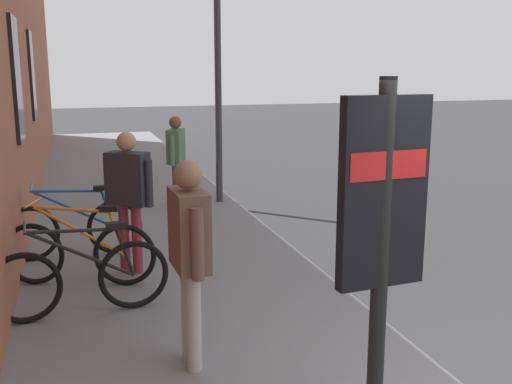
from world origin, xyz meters
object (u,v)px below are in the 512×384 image
at_px(pedestrian_by_facade, 176,152).
at_px(street_lamp, 218,37).
at_px(bicycle_beside_lamp, 74,228).
at_px(bicycle_end_of_row, 79,252).
at_px(pedestrian_near_bus, 189,243).
at_px(pedestrian_crossing_street, 128,188).
at_px(bicycle_mid_rack, 81,278).
at_px(transit_info_sign, 382,219).

xyz_separation_m(pedestrian_by_facade, street_lamp, (0.20, -0.82, 1.96)).
distance_m(bicycle_beside_lamp, street_lamp, 4.48).
height_order(bicycle_end_of_row, pedestrian_near_bus, pedestrian_near_bus).
relative_size(bicycle_end_of_row, pedestrian_crossing_street, 0.99).
height_order(bicycle_end_of_row, pedestrian_by_facade, pedestrian_by_facade).
height_order(bicycle_mid_rack, bicycle_beside_lamp, same).
distance_m(bicycle_end_of_row, bicycle_beside_lamp, 1.08).
height_order(bicycle_mid_rack, street_lamp, street_lamp).
bearing_deg(transit_info_sign, bicycle_end_of_row, 23.50).
bearing_deg(bicycle_mid_rack, street_lamp, -28.75).
bearing_deg(bicycle_end_of_row, bicycle_beside_lamp, 2.48).
distance_m(bicycle_mid_rack, pedestrian_crossing_street, 1.47).
xyz_separation_m(pedestrian_near_bus, pedestrian_by_facade, (5.73, -0.86, -0.08)).
bearing_deg(bicycle_mid_rack, bicycle_end_of_row, 0.25).
bearing_deg(transit_info_sign, bicycle_mid_rack, 29.53).
distance_m(pedestrian_near_bus, pedestrian_crossing_street, 2.51).
bearing_deg(pedestrian_crossing_street, street_lamp, -29.41).
xyz_separation_m(transit_info_sign, pedestrian_by_facade, (7.35, -0.05, -0.62)).
distance_m(bicycle_beside_lamp, pedestrian_crossing_street, 1.21).
height_order(transit_info_sign, pedestrian_near_bus, transit_info_sign).
height_order(pedestrian_by_facade, pedestrian_crossing_street, pedestrian_crossing_street).
bearing_deg(pedestrian_by_facade, bicycle_mid_rack, 158.81).
distance_m(bicycle_beside_lamp, pedestrian_near_bus, 3.48).
distance_m(transit_info_sign, pedestrian_near_bus, 1.89).
distance_m(bicycle_mid_rack, transit_info_sign, 3.58).
xyz_separation_m(bicycle_end_of_row, pedestrian_crossing_street, (0.28, -0.60, 0.65)).
bearing_deg(transit_info_sign, bicycle_beside_lamp, 19.23).
bearing_deg(street_lamp, pedestrian_near_bus, 164.17).
bearing_deg(bicycle_end_of_row, street_lamp, -34.30).
bearing_deg(street_lamp, bicycle_mid_rack, 151.25).
bearing_deg(bicycle_end_of_row, bicycle_mid_rack, -179.75).
xyz_separation_m(bicycle_beside_lamp, pedestrian_by_facade, (2.43, -1.76, 0.59)).
bearing_deg(bicycle_beside_lamp, pedestrian_by_facade, -35.87).
bearing_deg(pedestrian_by_facade, pedestrian_near_bus, 171.44).
xyz_separation_m(bicycle_mid_rack, pedestrian_near_bus, (-1.32, -0.85, 0.67)).
relative_size(bicycle_mid_rack, street_lamp, 0.36).
height_order(bicycle_mid_rack, pedestrian_crossing_street, pedestrian_crossing_street).
xyz_separation_m(transit_info_sign, street_lamp, (7.54, -0.87, 1.34)).
xyz_separation_m(bicycle_mid_rack, transit_info_sign, (-2.94, -1.66, 1.21)).
distance_m(bicycle_end_of_row, pedestrian_crossing_street, 0.93).
height_order(bicycle_beside_lamp, pedestrian_crossing_street, pedestrian_crossing_street).
bearing_deg(street_lamp, bicycle_end_of_row, 145.70).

